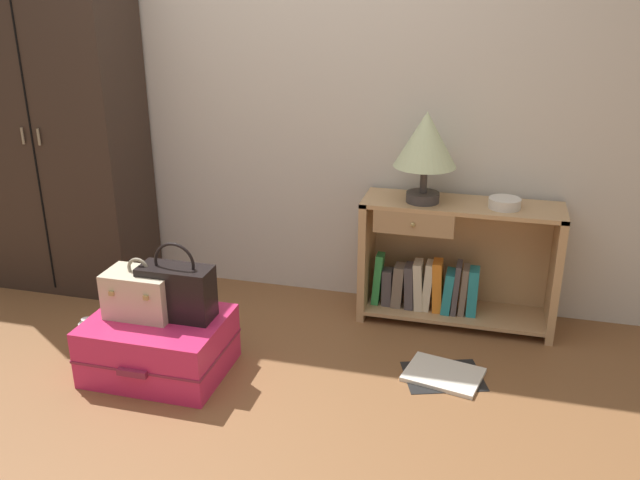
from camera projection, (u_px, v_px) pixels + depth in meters
ground_plane at (196, 432)px, 2.77m from camera, size 9.00×9.00×0.00m
back_wall at (297, 66)px, 3.65m from camera, size 6.40×0.10×2.60m
wardrobe at (57, 128)px, 3.84m from camera, size 0.92×0.47×1.90m
bookshelf at (450, 265)px, 3.59m from camera, size 1.02×0.33×0.67m
table_lamp at (426, 142)px, 3.35m from camera, size 0.32×0.32×0.46m
bowl at (505, 203)px, 3.36m from camera, size 0.16×0.16×0.05m
suitcase_large at (159, 345)px, 3.16m from camera, size 0.63×0.50×0.28m
train_case at (141, 293)px, 3.11m from camera, size 0.31×0.20×0.29m
handbag at (177, 291)px, 3.08m from camera, size 0.34×0.15×0.37m
bottle at (89, 338)px, 3.32m from camera, size 0.08×0.08×0.20m
open_book_on_floor at (443, 375)px, 3.16m from camera, size 0.43×0.38×0.02m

